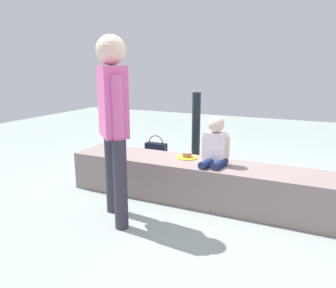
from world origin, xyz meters
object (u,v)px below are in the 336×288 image
at_px(gift_bag, 312,189).
at_px(water_bottle_near_gift, 278,179).
at_px(water_bottle_far_side, 283,187).
at_px(child_seated, 215,144).
at_px(handbag_black_leather, 156,150).
at_px(adult_standing, 113,113).
at_px(cake_plate, 187,156).

height_order(gift_bag, water_bottle_near_gift, gift_bag).
xyz_separation_m(water_bottle_near_gift, water_bottle_far_side, (0.08, -0.29, 0.00)).
relative_size(child_seated, water_bottle_far_side, 2.27).
distance_m(child_seated, water_bottle_near_gift, 1.10).
height_order(water_bottle_near_gift, handbag_black_leather, handbag_black_leather).
distance_m(water_bottle_near_gift, handbag_black_leather, 1.92).
relative_size(water_bottle_far_side, handbag_black_leather, 0.61).
bearing_deg(gift_bag, handbag_black_leather, 160.21).
bearing_deg(adult_standing, handbag_black_leather, 107.33).
distance_m(child_seated, handbag_black_leather, 1.91).
height_order(cake_plate, handbag_black_leather, cake_plate).
xyz_separation_m(gift_bag, water_bottle_far_side, (-0.29, 0.02, -0.04)).
bearing_deg(adult_standing, gift_bag, 36.78).
distance_m(adult_standing, water_bottle_far_side, 1.99).
relative_size(cake_plate, handbag_black_leather, 0.64).
xyz_separation_m(gift_bag, water_bottle_near_gift, (-0.37, 0.31, -0.04)).
height_order(child_seated, handbag_black_leather, child_seated).
relative_size(cake_plate, water_bottle_near_gift, 1.10).
height_order(adult_standing, cake_plate, adult_standing).
height_order(cake_plate, gift_bag, cake_plate).
relative_size(water_bottle_near_gift, water_bottle_far_side, 0.96).
bearing_deg(cake_plate, gift_bag, 16.94).
xyz_separation_m(child_seated, handbag_black_leather, (-1.32, 1.29, -0.51)).
xyz_separation_m(adult_standing, gift_bag, (1.60, 1.20, -0.84)).
bearing_deg(water_bottle_far_side, gift_bag, -4.50).
relative_size(child_seated, water_bottle_near_gift, 2.37).
bearing_deg(water_bottle_near_gift, adult_standing, -129.21).
bearing_deg(water_bottle_far_side, handbag_black_leather, 158.10).
height_order(child_seated, gift_bag, child_seated).
xyz_separation_m(child_seated, water_bottle_far_side, (0.61, 0.51, -0.53)).
height_order(child_seated, cake_plate, child_seated).
bearing_deg(child_seated, cake_plate, 162.08).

